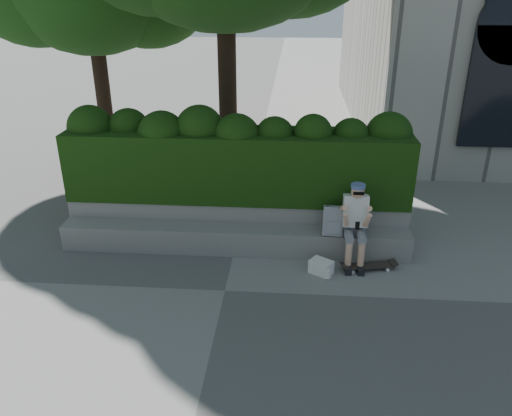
# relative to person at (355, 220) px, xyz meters

# --- Properties ---
(ground) EXTENTS (80.00, 80.00, 0.00)m
(ground) POSITION_rel_person_xyz_m (-2.02, -1.07, -0.75)
(ground) COLOR slate
(ground) RESTS_ON ground
(bench_ledge) EXTENTS (6.00, 0.45, 0.45)m
(bench_ledge) POSITION_rel_person_xyz_m (-2.02, 0.18, -0.53)
(bench_ledge) COLOR gray
(bench_ledge) RESTS_ON ground
(planter_wall) EXTENTS (6.00, 0.50, 0.75)m
(planter_wall) POSITION_rel_person_xyz_m (-2.02, 0.66, -0.38)
(planter_wall) COLOR gray
(planter_wall) RESTS_ON ground
(hedge) EXTENTS (6.00, 1.00, 1.20)m
(hedge) POSITION_rel_person_xyz_m (-2.02, 0.88, 0.60)
(hedge) COLOR black
(hedge) RESTS_ON planter_wall
(person) EXTENTS (0.40, 0.76, 1.38)m
(person) POSITION_rel_person_xyz_m (0.00, 0.00, 0.00)
(person) COLOR slate
(person) RESTS_ON ground
(skateboard) EXTENTS (0.85, 0.37, 0.09)m
(skateboard) POSITION_rel_person_xyz_m (0.25, -0.27, -0.68)
(skateboard) COLOR black
(skateboard) RESTS_ON ground
(backpack_plaid) EXTENTS (0.34, 0.20, 0.49)m
(backpack_plaid) POSITION_rel_person_xyz_m (-0.35, 0.08, -0.06)
(backpack_plaid) COLOR #A4A3A8
(backpack_plaid) RESTS_ON bench_ledge
(backpack_ground) EXTENTS (0.42, 0.40, 0.22)m
(backpack_ground) POSITION_rel_person_xyz_m (-0.54, -0.44, -0.64)
(backpack_ground) COLOR silver
(backpack_ground) RESTS_ON ground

